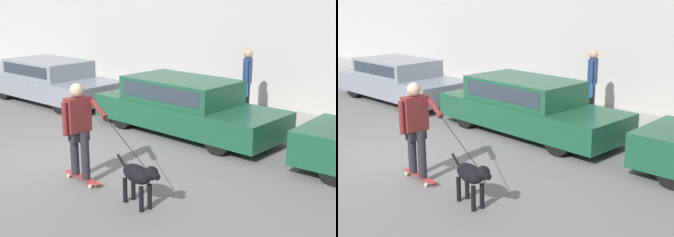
{
  "view_description": "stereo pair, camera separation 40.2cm",
  "coord_description": "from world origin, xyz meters",
  "views": [
    {
      "loc": [
        7.36,
        -5.08,
        3.11
      ],
      "look_at": [
        2.04,
        1.06,
        0.95
      ],
      "focal_mm": 50.0,
      "sensor_mm": 36.0,
      "label": 1
    },
    {
      "loc": [
        7.66,
        -4.81,
        3.11
      ],
      "look_at": [
        2.04,
        1.06,
        0.95
      ],
      "focal_mm": 50.0,
      "sensor_mm": 36.0,
      "label": 2
    }
  ],
  "objects": [
    {
      "name": "dog",
      "position": [
        2.77,
        -0.45,
        0.49
      ],
      "size": [
        1.04,
        0.38,
        0.74
      ],
      "rotation": [
        0.0,
        0.0,
        -0.18
      ],
      "color": "black",
      "rests_on": "ground_plane"
    },
    {
      "name": "back_wall",
      "position": [
        0.0,
        6.19,
        2.28
      ],
      "size": [
        32.0,
        0.3,
        4.56
      ],
      "color": "#B2ADA8",
      "rests_on": "ground_plane"
    },
    {
      "name": "ground_plane",
      "position": [
        0.0,
        0.0,
        0.0
      ],
      "size": [
        36.0,
        36.0,
        0.0
      ],
      "primitive_type": "plane",
      "color": "slate"
    },
    {
      "name": "skateboarder",
      "position": [
        1.32,
        -0.39,
        0.98
      ],
      "size": [
        2.19,
        0.59,
        1.71
      ],
      "rotation": [
        0.0,
        0.0,
        -0.08
      ],
      "color": "beige",
      "rests_on": "ground_plane"
    },
    {
      "name": "pedestrian_with_bag",
      "position": [
        1.4,
        4.77,
        1.09
      ],
      "size": [
        0.38,
        0.62,
        1.68
      ],
      "rotation": [
        0.0,
        0.0,
        3.6
      ],
      "color": "#28282D",
      "rests_on": "sidewalk_curb"
    },
    {
      "name": "sidewalk_curb",
      "position": [
        0.0,
        5.09,
        0.08
      ],
      "size": [
        30.0,
        1.85,
        0.15
      ],
      "color": "gray",
      "rests_on": "ground_plane"
    },
    {
      "name": "parked_car_0",
      "position": [
        -4.29,
        3.05,
        0.61
      ],
      "size": [
        4.55,
        1.81,
        1.24
      ],
      "rotation": [
        0.0,
        0.0,
        0.01
      ],
      "color": "black",
      "rests_on": "ground_plane"
    },
    {
      "name": "parked_car_1",
      "position": [
        0.84,
        3.05,
        0.63
      ],
      "size": [
        4.64,
        1.79,
        1.27
      ],
      "rotation": [
        0.0,
        0.0,
        -0.03
      ],
      "color": "black",
      "rests_on": "ground_plane"
    }
  ]
}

